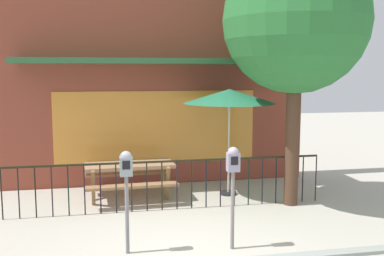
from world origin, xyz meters
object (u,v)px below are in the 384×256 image
patio_umbrella (229,97)px  parking_meter_near (126,175)px  picnic_table_left (130,171)px  parking_meter_far (233,171)px  street_tree (296,22)px

patio_umbrella → parking_meter_near: (-2.30, -2.73, -0.94)m
picnic_table_left → patio_umbrella: bearing=0.9°
picnic_table_left → parking_meter_far: (1.37, -2.84, 0.59)m
parking_meter_far → street_tree: (1.78, 1.93, 2.39)m
patio_umbrella → street_tree: street_tree is taller
picnic_table_left → patio_umbrella: 2.60m
patio_umbrella → parking_meter_far: (-0.75, -2.87, -0.92)m
parking_meter_near → patio_umbrella: bearing=49.9°
picnic_table_left → parking_meter_near: bearing=-93.9°
patio_umbrella → parking_meter_far: patio_umbrella is taller
patio_umbrella → parking_meter_far: size_ratio=1.47×
parking_meter_near → parking_meter_far: size_ratio=0.98×
picnic_table_left → parking_meter_far: parking_meter_far is taller
patio_umbrella → parking_meter_far: 3.11m
patio_umbrella → parking_meter_near: 3.70m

